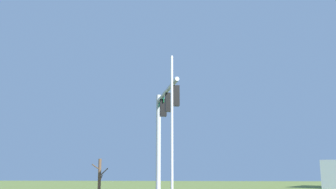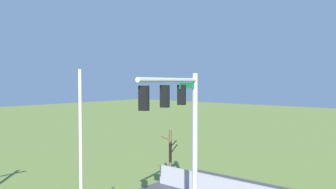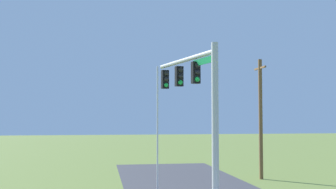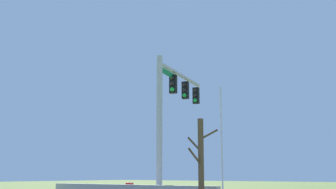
% 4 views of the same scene
% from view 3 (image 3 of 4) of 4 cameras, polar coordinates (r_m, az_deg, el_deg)
% --- Properties ---
extents(signal_mast, '(5.68, 1.58, 7.22)m').
position_cam_3_polar(signal_mast, '(17.86, 4.03, -0.48)').
color(signal_mast, '#B2B5BA').
rests_on(signal_mast, ground_plane).
extents(flagpole, '(0.10, 0.10, 7.19)m').
position_cam_3_polar(flagpole, '(24.01, -1.47, -4.65)').
color(flagpole, silver).
rests_on(flagpole, ground_plane).
extents(utility_pole, '(1.90, 0.26, 8.21)m').
position_cam_3_polar(utility_pole, '(28.99, 12.72, -2.98)').
color(utility_pole, brown).
rests_on(utility_pole, ground_plane).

